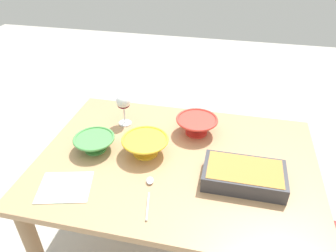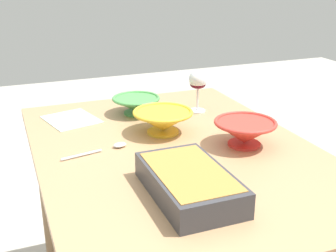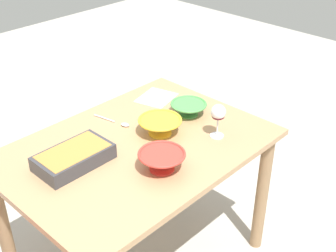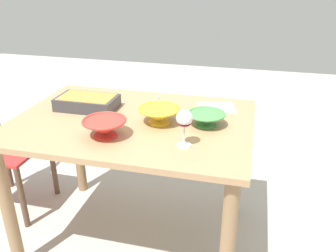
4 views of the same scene
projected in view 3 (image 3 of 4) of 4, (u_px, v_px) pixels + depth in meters
dining_table at (138, 167)px, 2.16m from camera, size 1.22×0.87×0.77m
wine_glass at (218, 114)px, 2.10m from camera, size 0.07×0.07×0.17m
casserole_dish at (74, 157)px, 1.95m from camera, size 0.32×0.19×0.07m
mixing_bowl at (160, 125)px, 2.16m from camera, size 0.21×0.21×0.08m
small_bowl at (162, 160)px, 1.91m from camera, size 0.20×0.20×0.09m
serving_bowl at (189, 108)px, 2.32m from camera, size 0.19×0.19×0.07m
serving_spoon at (118, 123)px, 2.26m from camera, size 0.06×0.22×0.01m
napkin at (156, 98)px, 2.50m from camera, size 0.24×0.22×0.00m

